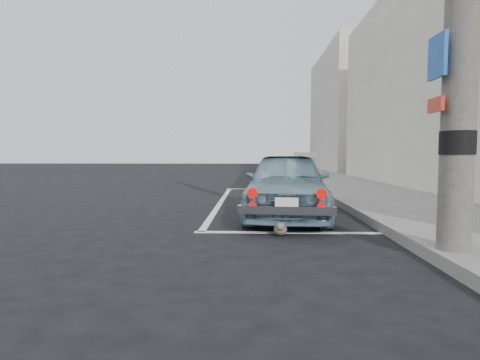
{
  "coord_description": "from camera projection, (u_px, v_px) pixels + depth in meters",
  "views": [
    {
      "loc": [
        -0.12,
        -6.06,
        1.18
      ],
      "look_at": [
        -0.33,
        0.13,
        0.75
      ],
      "focal_mm": 28.0,
      "sensor_mm": 36.0,
      "label": 1
    }
  ],
  "objects": [
    {
      "name": "sidewalk",
      "position": [
        408.0,
        206.0,
        8.0
      ],
      "size": [
        2.8,
        40.0,
        0.15
      ],
      "primitive_type": "cube",
      "color": "#64635F",
      "rests_on": "ground"
    },
    {
      "name": "pline_rear",
      "position": [
        294.0,
        233.0,
        5.6
      ],
      "size": [
        3.0,
        0.12,
        0.01
      ],
      "primitive_type": "cube",
      "color": "silver",
      "rests_on": "ground"
    },
    {
      "name": "building_far",
      "position": [
        347.0,
        113.0,
        25.56
      ],
      "size": [
        3.5,
        10.0,
        8.0
      ],
      "primitive_type": "cube",
      "color": "beige",
      "rests_on": "ground"
    },
    {
      "name": "ground",
      "position": [
        260.0,
        226.0,
        6.12
      ],
      "size": [
        80.0,
        80.0,
        0.0
      ],
      "primitive_type": "plane",
      "color": "black",
      "rests_on": "ground"
    },
    {
      "name": "cat",
      "position": [
        280.0,
        228.0,
        5.41
      ],
      "size": [
        0.21,
        0.44,
        0.23
      ],
      "rotation": [
        0.0,
        0.0,
        -0.05
      ],
      "color": "brown",
      "rests_on": "ground"
    },
    {
      "name": "pline_front",
      "position": [
        271.0,
        189.0,
        12.58
      ],
      "size": [
        3.0,
        0.12,
        0.01
      ],
      "primitive_type": "cube",
      "color": "silver",
      "rests_on": "ground"
    },
    {
      "name": "retro_coupe",
      "position": [
        287.0,
        183.0,
        7.08
      ],
      "size": [
        1.8,
        3.78,
        1.25
      ],
      "rotation": [
        0.0,
        0.0,
        -0.09
      ],
      "color": "#7398A9",
      "rests_on": "ground"
    },
    {
      "name": "pline_side",
      "position": [
        221.0,
        202.0,
        9.14
      ],
      "size": [
        0.12,
        7.0,
        0.01
      ],
      "primitive_type": "cube",
      "color": "silver",
      "rests_on": "ground"
    }
  ]
}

